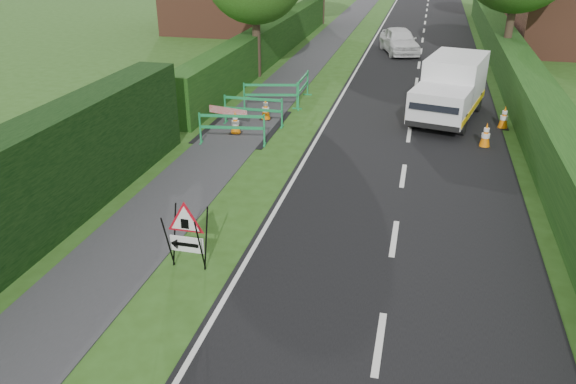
{
  "coord_description": "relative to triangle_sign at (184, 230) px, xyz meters",
  "views": [
    {
      "loc": [
        2.76,
        -6.33,
        6.12
      ],
      "look_at": [
        0.2,
        4.19,
        1.01
      ],
      "focal_mm": 35.0,
      "sensor_mm": 36.0,
      "label": 1
    }
  ],
  "objects": [
    {
      "name": "triangle_sign",
      "position": [
        0.0,
        0.0,
        0.0
      ],
      "size": [
        0.84,
        0.84,
        1.23
      ],
      "rotation": [
        0.0,
        0.0,
        -0.0
      ],
      "color": "black",
      "rests_on": "ground"
    },
    {
      "name": "ped_barrier_1",
      "position": [
        -1.31,
        8.89,
        -0.23
      ],
      "size": [
        2.06,
        0.37,
        1.0
      ],
      "rotation": [
        0.0,
        0.0,
        0.01
      ],
      "color": "#188745",
      "rests_on": "ground"
    },
    {
      "name": "footpath",
      "position": [
        -1.58,
        32.64,
        -0.85
      ],
      "size": [
        2.0,
        90.0,
        0.02
      ],
      "primitive_type": "cube",
      "color": "#2D2D30",
      "rests_on": "ground"
    },
    {
      "name": "traffic_cone_3",
      "position": [
        -1.62,
        7.88,
        -0.46
      ],
      "size": [
        0.38,
        0.38,
        0.79
      ],
      "color": "black",
      "rests_on": "ground"
    },
    {
      "name": "works_van",
      "position": [
        5.14,
        11.26,
        0.25
      ],
      "size": [
        2.74,
        4.84,
        2.08
      ],
      "rotation": [
        0.0,
        0.0,
        -0.22
      ],
      "color": "silver",
      "rests_on": "ground"
    },
    {
      "name": "ped_barrier_0",
      "position": [
        -1.4,
        6.91,
        -0.23
      ],
      "size": [
        2.09,
        0.66,
        1.0
      ],
      "rotation": [
        0.0,
        0.0,
        0.15
      ],
      "color": "#188745",
      "rests_on": "ground"
    },
    {
      "name": "road_surface",
      "position": [
        3.92,
        32.64,
        -0.85
      ],
      "size": [
        6.0,
        90.0,
        0.02
      ],
      "primitive_type": "cube",
      "color": "black",
      "rests_on": "ground"
    },
    {
      "name": "ground",
      "position": [
        1.42,
        -2.36,
        -0.86
      ],
      "size": [
        120.0,
        120.0,
        0.0
      ],
      "primitive_type": "plane",
      "color": "#294C15",
      "rests_on": "ground"
    },
    {
      "name": "hatchback_car",
      "position": [
        2.75,
        22.44,
        -0.19
      ],
      "size": [
        2.63,
        4.21,
        1.34
      ],
      "primitive_type": "imported",
      "rotation": [
        0.0,
        0.0,
        0.29
      ],
      "color": "white",
      "rests_on": "ground"
    },
    {
      "name": "ped_barrier_2",
      "position": [
        -1.2,
        10.8,
        -0.23
      ],
      "size": [
        2.09,
        0.8,
        1.0
      ],
      "rotation": [
        0.0,
        0.0,
        0.23
      ],
      "color": "#188745",
      "rests_on": "ground"
    },
    {
      "name": "traffic_cone_1",
      "position": [
        6.94,
        10.52,
        -0.46
      ],
      "size": [
        0.38,
        0.38,
        0.79
      ],
      "color": "black",
      "rests_on": "ground"
    },
    {
      "name": "hedge_west_far",
      "position": [
        -3.58,
        19.64,
        -0.86
      ],
      "size": [
        1.0,
        24.0,
        1.8
      ],
      "primitive_type": "cube",
      "color": "#14380F",
      "rests_on": "ground"
    },
    {
      "name": "traffic_cone_4",
      "position": [
        -1.07,
        9.56,
        -0.46
      ],
      "size": [
        0.38,
        0.38,
        0.79
      ],
      "color": "black",
      "rests_on": "ground"
    },
    {
      "name": "traffic_cone_0",
      "position": [
        6.22,
        8.51,
        -0.46
      ],
      "size": [
        0.38,
        0.38,
        0.79
      ],
      "color": "black",
      "rests_on": "ground"
    },
    {
      "name": "ped_barrier_3",
      "position": [
        -0.29,
        12.07,
        -0.23
      ],
      "size": [
        0.37,
        2.06,
        1.0
      ],
      "rotation": [
        0.0,
        0.0,
        1.58
      ],
      "color": "#188745",
      "rests_on": "ground"
    },
    {
      "name": "hedge_east",
      "position": [
        7.92,
        13.64,
        -0.86
      ],
      "size": [
        1.2,
        50.0,
        1.5
      ],
      "primitive_type": "cube",
      "color": "#14380F",
      "rests_on": "ground"
    },
    {
      "name": "traffic_cone_2",
      "position": [
        6.26,
        13.15,
        -0.46
      ],
      "size": [
        0.38,
        0.38,
        0.79
      ],
      "color": "black",
      "rests_on": "ground"
    },
    {
      "name": "redwhite_plank",
      "position": [
        -2.19,
        8.79,
        -0.86
      ],
      "size": [
        1.47,
        0.39,
        0.25
      ],
      "primitive_type": "cube",
      "rotation": [
        0.0,
        0.0,
        -0.23
      ],
      "color": "red",
      "rests_on": "ground"
    }
  ]
}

